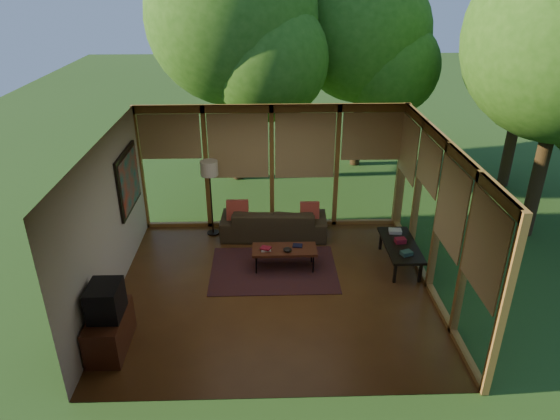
{
  "coord_description": "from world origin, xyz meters",
  "views": [
    {
      "loc": [
        -0.13,
        -7.37,
        5.1
      ],
      "look_at": [
        0.12,
        0.7,
        1.22
      ],
      "focal_mm": 32.0,
      "sensor_mm": 36.0,
      "label": 1
    }
  ],
  "objects_px": {
    "side_console": "(400,246)",
    "media_cabinet": "(110,331)",
    "sofa": "(274,222)",
    "coffee_table": "(284,250)",
    "floor_lamp": "(209,172)",
    "television": "(105,301)"
  },
  "relations": [
    {
      "from": "television",
      "to": "side_console",
      "type": "relative_size",
      "value": 0.39
    },
    {
      "from": "coffee_table",
      "to": "side_console",
      "type": "distance_m",
      "value": 2.2
    },
    {
      "from": "coffee_table",
      "to": "side_console",
      "type": "height_order",
      "value": "side_console"
    },
    {
      "from": "sofa",
      "to": "floor_lamp",
      "type": "bearing_deg",
      "value": -2.69
    },
    {
      "from": "television",
      "to": "floor_lamp",
      "type": "relative_size",
      "value": 0.33
    },
    {
      "from": "floor_lamp",
      "to": "coffee_table",
      "type": "xyz_separation_m",
      "value": [
        1.47,
        -1.43,
        -1.01
      ]
    },
    {
      "from": "floor_lamp",
      "to": "media_cabinet",
      "type": "bearing_deg",
      "value": -108.55
    },
    {
      "from": "media_cabinet",
      "to": "floor_lamp",
      "type": "relative_size",
      "value": 0.61
    },
    {
      "from": "sofa",
      "to": "floor_lamp",
      "type": "distance_m",
      "value": 1.7
    },
    {
      "from": "television",
      "to": "floor_lamp",
      "type": "xyz_separation_m",
      "value": [
        1.18,
        3.56,
        0.56
      ]
    },
    {
      "from": "media_cabinet",
      "to": "side_console",
      "type": "height_order",
      "value": "media_cabinet"
    },
    {
      "from": "television",
      "to": "coffee_table",
      "type": "distance_m",
      "value": 3.43
    },
    {
      "from": "television",
      "to": "coffee_table",
      "type": "bearing_deg",
      "value": 38.8
    },
    {
      "from": "coffee_table",
      "to": "side_console",
      "type": "bearing_deg",
      "value": 1.43
    },
    {
      "from": "media_cabinet",
      "to": "coffee_table",
      "type": "xyz_separation_m",
      "value": [
        2.67,
        2.13,
        0.09
      ]
    },
    {
      "from": "sofa",
      "to": "coffee_table",
      "type": "bearing_deg",
      "value": 100.55
    },
    {
      "from": "side_console",
      "to": "media_cabinet",
      "type": "bearing_deg",
      "value": -155.83
    },
    {
      "from": "sofa",
      "to": "floor_lamp",
      "type": "relative_size",
      "value": 1.34
    },
    {
      "from": "media_cabinet",
      "to": "floor_lamp",
      "type": "height_order",
      "value": "floor_lamp"
    },
    {
      "from": "media_cabinet",
      "to": "side_console",
      "type": "bearing_deg",
      "value": 24.17
    },
    {
      "from": "media_cabinet",
      "to": "floor_lamp",
      "type": "bearing_deg",
      "value": 71.45
    },
    {
      "from": "sofa",
      "to": "media_cabinet",
      "type": "bearing_deg",
      "value": 56.93
    }
  ]
}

